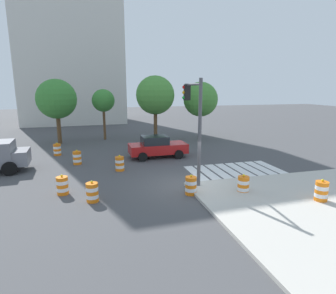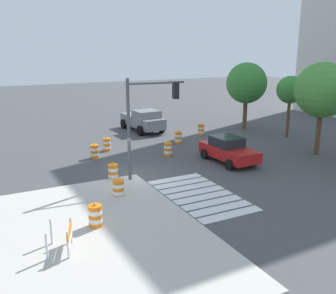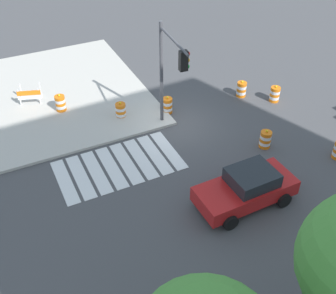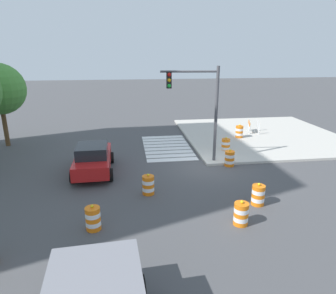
{
  "view_description": "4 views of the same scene",
  "coord_description": "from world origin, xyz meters",
  "px_view_note": "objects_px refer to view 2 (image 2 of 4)",
  "views": [
    {
      "loc": [
        -4.54,
        -13.68,
        5.23
      ],
      "look_at": [
        -0.4,
        1.86,
        1.75
      ],
      "focal_mm": 29.93,
      "sensor_mm": 36.0,
      "label": 1
    },
    {
      "loc": [
        19.09,
        -7.68,
        7.18
      ],
      "look_at": [
        0.57,
        1.77,
        1.69
      ],
      "focal_mm": 40.42,
      "sensor_mm": 36.0,
      "label": 2
    },
    {
      "loc": [
        8.5,
        16.4,
        12.96
      ],
      "look_at": [
        1.93,
        2.89,
        1.17
      ],
      "focal_mm": 44.64,
      "sensor_mm": 36.0,
      "label": 3
    },
    {
      "loc": [
        -15.96,
        4.48,
        6.35
      ],
      "look_at": [
        0.48,
        2.21,
        1.13
      ],
      "focal_mm": 32.25,
      "sensor_mm": 36.0,
      "label": 4
    }
  ],
  "objects_px": {
    "traffic_barrel_opposite_curb": "(118,189)",
    "construction_barricade": "(65,236)",
    "sports_car": "(228,150)",
    "pickup_truck": "(144,120)",
    "traffic_barrel_on_sidewalk": "(95,216)",
    "traffic_barrel_crosswalk_end": "(107,144)",
    "traffic_barrel_median_far": "(168,149)",
    "street_tree_streetside_mid": "(246,83)",
    "traffic_barrel_lane_center": "(201,130)",
    "traffic_light_pole": "(149,110)",
    "traffic_barrel_far_curb": "(178,138)",
    "traffic_barrel_near_corner": "(113,172)",
    "street_tree_corner_lot": "(290,90)",
    "traffic_barrel_median_near": "(95,151)",
    "street_tree_streetside_near": "(323,90)"
  },
  "relations": [
    {
      "from": "traffic_barrel_median_far",
      "to": "traffic_light_pole",
      "type": "bearing_deg",
      "value": -39.34
    },
    {
      "from": "traffic_barrel_lane_center",
      "to": "traffic_light_pole",
      "type": "height_order",
      "value": "traffic_light_pole"
    },
    {
      "from": "sports_car",
      "to": "traffic_barrel_lane_center",
      "type": "height_order",
      "value": "sports_car"
    },
    {
      "from": "traffic_barrel_lane_center",
      "to": "construction_barricade",
      "type": "relative_size",
      "value": 0.72
    },
    {
      "from": "pickup_truck",
      "to": "traffic_barrel_on_sidewalk",
      "type": "bearing_deg",
      "value": -29.46
    },
    {
      "from": "traffic_barrel_on_sidewalk",
      "to": "street_tree_corner_lot",
      "type": "height_order",
      "value": "street_tree_corner_lot"
    },
    {
      "from": "traffic_barrel_lane_center",
      "to": "street_tree_streetside_near",
      "type": "height_order",
      "value": "street_tree_streetside_near"
    },
    {
      "from": "pickup_truck",
      "to": "traffic_barrel_crosswalk_end",
      "type": "xyz_separation_m",
      "value": [
        4.81,
        -4.97,
        -0.52
      ]
    },
    {
      "from": "sports_car",
      "to": "traffic_barrel_lane_center",
      "type": "bearing_deg",
      "value": 161.0
    },
    {
      "from": "sports_car",
      "to": "traffic_light_pole",
      "type": "height_order",
      "value": "traffic_light_pole"
    },
    {
      "from": "traffic_barrel_opposite_curb",
      "to": "traffic_barrel_on_sidewalk",
      "type": "relative_size",
      "value": 1.0
    },
    {
      "from": "sports_car",
      "to": "construction_barricade",
      "type": "height_order",
      "value": "sports_car"
    },
    {
      "from": "traffic_barrel_crosswalk_end",
      "to": "construction_barricade",
      "type": "relative_size",
      "value": 0.72
    },
    {
      "from": "traffic_barrel_lane_center",
      "to": "traffic_barrel_median_near",
      "type": "bearing_deg",
      "value": -75.31
    },
    {
      "from": "traffic_barrel_median_far",
      "to": "construction_barricade",
      "type": "xyz_separation_m",
      "value": [
        9.72,
        -9.05,
        0.27
      ]
    },
    {
      "from": "traffic_barrel_on_sidewalk",
      "to": "traffic_barrel_far_curb",
      "type": "bearing_deg",
      "value": 138.38
    },
    {
      "from": "pickup_truck",
      "to": "traffic_light_pole",
      "type": "height_order",
      "value": "traffic_light_pole"
    },
    {
      "from": "traffic_barrel_lane_center",
      "to": "street_tree_streetside_mid",
      "type": "bearing_deg",
      "value": 93.58
    },
    {
      "from": "traffic_barrel_opposite_curb",
      "to": "traffic_barrel_on_sidewalk",
      "type": "height_order",
      "value": "traffic_barrel_on_sidewalk"
    },
    {
      "from": "sports_car",
      "to": "street_tree_streetside_near",
      "type": "xyz_separation_m",
      "value": [
        1.32,
        6.53,
        3.61
      ]
    },
    {
      "from": "pickup_truck",
      "to": "traffic_barrel_median_near",
      "type": "relative_size",
      "value": 5.16
    },
    {
      "from": "pickup_truck",
      "to": "traffic_barrel_far_curb",
      "type": "height_order",
      "value": "pickup_truck"
    },
    {
      "from": "sports_car",
      "to": "street_tree_streetside_mid",
      "type": "relative_size",
      "value": 0.73
    },
    {
      "from": "traffic_light_pole",
      "to": "sports_car",
      "type": "bearing_deg",
      "value": 96.86
    },
    {
      "from": "pickup_truck",
      "to": "traffic_barrel_opposite_curb",
      "type": "xyz_separation_m",
      "value": [
        13.48,
        -7.21,
        -0.52
      ]
    },
    {
      "from": "traffic_barrel_crosswalk_end",
      "to": "traffic_barrel_median_far",
      "type": "bearing_deg",
      "value": 46.87
    },
    {
      "from": "traffic_barrel_opposite_curb",
      "to": "construction_barricade",
      "type": "height_order",
      "value": "construction_barricade"
    },
    {
      "from": "traffic_barrel_lane_center",
      "to": "construction_barricade",
      "type": "distance_m",
      "value": 20.08
    },
    {
      "from": "street_tree_streetside_near",
      "to": "street_tree_streetside_mid",
      "type": "relative_size",
      "value": 1.06
    },
    {
      "from": "traffic_barrel_opposite_curb",
      "to": "traffic_barrel_near_corner",
      "type": "bearing_deg",
      "value": 166.56
    },
    {
      "from": "traffic_barrel_lane_center",
      "to": "street_tree_streetside_near",
      "type": "distance_m",
      "value": 10.35
    },
    {
      "from": "traffic_barrel_far_curb",
      "to": "construction_barricade",
      "type": "bearing_deg",
      "value": -42.35
    },
    {
      "from": "traffic_barrel_crosswalk_end",
      "to": "traffic_barrel_on_sidewalk",
      "type": "distance_m",
      "value": 12.22
    },
    {
      "from": "pickup_truck",
      "to": "traffic_barrel_on_sidewalk",
      "type": "relative_size",
      "value": 5.16
    },
    {
      "from": "traffic_barrel_median_far",
      "to": "traffic_barrel_far_curb",
      "type": "distance_m",
      "value": 3.51
    },
    {
      "from": "traffic_barrel_far_curb",
      "to": "traffic_barrel_median_far",
      "type": "bearing_deg",
      "value": -40.06
    },
    {
      "from": "construction_barricade",
      "to": "street_tree_streetside_mid",
      "type": "relative_size",
      "value": 0.24
    },
    {
      "from": "traffic_barrel_near_corner",
      "to": "street_tree_streetside_near",
      "type": "height_order",
      "value": "street_tree_streetside_near"
    },
    {
      "from": "traffic_barrel_lane_center",
      "to": "traffic_barrel_on_sidewalk",
      "type": "distance_m",
      "value": 18.06
    },
    {
      "from": "traffic_barrel_lane_center",
      "to": "traffic_barrel_median_far",
      "type": "bearing_deg",
      "value": -51.09
    },
    {
      "from": "pickup_truck",
      "to": "street_tree_corner_lot",
      "type": "height_order",
      "value": "street_tree_corner_lot"
    },
    {
      "from": "pickup_truck",
      "to": "traffic_barrel_median_near",
      "type": "bearing_deg",
      "value": -45.21
    },
    {
      "from": "traffic_barrel_near_corner",
      "to": "traffic_barrel_crosswalk_end",
      "type": "height_order",
      "value": "same"
    },
    {
      "from": "sports_car",
      "to": "traffic_light_pole",
      "type": "relative_size",
      "value": 0.79
    },
    {
      "from": "traffic_barrel_opposite_curb",
      "to": "construction_barricade",
      "type": "relative_size",
      "value": 0.72
    },
    {
      "from": "pickup_truck",
      "to": "traffic_barrel_near_corner",
      "type": "relative_size",
      "value": 5.16
    },
    {
      "from": "sports_car",
      "to": "pickup_truck",
      "type": "bearing_deg",
      "value": -174.05
    },
    {
      "from": "traffic_barrel_crosswalk_end",
      "to": "traffic_barrel_opposite_curb",
      "type": "relative_size",
      "value": 1.0
    },
    {
      "from": "traffic_barrel_median_near",
      "to": "traffic_barrel_far_curb",
      "type": "height_order",
      "value": "same"
    },
    {
      "from": "traffic_barrel_on_sidewalk",
      "to": "street_tree_streetside_mid",
      "type": "relative_size",
      "value": 0.17
    }
  ]
}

